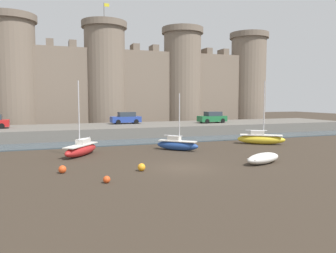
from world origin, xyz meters
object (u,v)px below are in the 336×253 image
(sailboat_midflat_left, at_px, (261,138))
(mooring_buoy_near_channel, at_px, (107,179))
(car_quay_centre_west, at_px, (126,118))
(rowboat_near_channel_left, at_px, (263,158))
(mooring_buoy_near_shore, at_px, (142,167))
(mooring_buoy_mid_mud, at_px, (62,169))
(car_quay_centre_east, at_px, (212,117))
(sailboat_midflat_right, at_px, (177,144))
(sailboat_midflat_centre, at_px, (81,149))

(sailboat_midflat_left, height_order, mooring_buoy_near_channel, sailboat_midflat_left)
(sailboat_midflat_left, xyz_separation_m, car_quay_centre_west, (-11.11, 15.47, 1.54))
(rowboat_near_channel_left, relative_size, mooring_buoy_near_shore, 7.28)
(mooring_buoy_mid_mud, bearing_deg, rowboat_near_channel_left, -7.03)
(sailboat_midflat_left, xyz_separation_m, mooring_buoy_mid_mud, (-20.36, -7.15, -0.35))
(rowboat_near_channel_left, height_order, mooring_buoy_near_channel, rowboat_near_channel_left)
(car_quay_centre_east, bearing_deg, mooring_buoy_mid_mud, -136.75)
(sailboat_midflat_right, bearing_deg, car_quay_centre_west, 94.29)
(mooring_buoy_near_channel, height_order, car_quay_centre_east, car_quay_centre_east)
(mooring_buoy_near_channel, height_order, car_quay_centre_west, car_quay_centre_west)
(rowboat_near_channel_left, relative_size, car_quay_centre_east, 0.90)
(sailboat_midflat_centre, relative_size, car_quay_centre_west, 1.51)
(sailboat_midflat_right, height_order, mooring_buoy_near_shore, sailboat_midflat_right)
(rowboat_near_channel_left, bearing_deg, mooring_buoy_mid_mud, 172.97)
(rowboat_near_channel_left, distance_m, mooring_buoy_near_channel, 12.03)
(mooring_buoy_near_shore, bearing_deg, mooring_buoy_near_channel, -138.95)
(sailboat_midflat_left, xyz_separation_m, mooring_buoy_near_channel, (-18.07, -10.63, -0.40))
(sailboat_midflat_right, distance_m, mooring_buoy_near_shore, 9.24)
(sailboat_midflat_right, distance_m, rowboat_near_channel_left, 8.89)
(mooring_buoy_mid_mud, distance_m, car_quay_centre_east, 29.30)
(mooring_buoy_near_shore, distance_m, car_quay_centre_east, 26.77)
(mooring_buoy_near_channel, xyz_separation_m, car_quay_centre_west, (6.95, 26.10, 1.94))
(mooring_buoy_near_shore, bearing_deg, mooring_buoy_mid_mud, 167.38)
(car_quay_centre_west, bearing_deg, mooring_buoy_mid_mud, -112.23)
(sailboat_midflat_centre, height_order, car_quay_centre_east, sailboat_midflat_centre)
(sailboat_midflat_right, distance_m, car_quay_centre_west, 16.43)
(mooring_buoy_mid_mud, relative_size, car_quay_centre_west, 0.12)
(sailboat_midflat_left, bearing_deg, mooring_buoy_mid_mud, -160.64)
(sailboat_midflat_right, distance_m, car_quay_centre_east, 17.55)
(mooring_buoy_near_channel, bearing_deg, sailboat_midflat_right, 50.13)
(sailboat_midflat_left, relative_size, mooring_buoy_near_shore, 12.91)
(car_quay_centre_east, bearing_deg, sailboat_midflat_left, -94.17)
(sailboat_midflat_left, bearing_deg, sailboat_midflat_right, -175.15)
(sailboat_midflat_right, relative_size, mooring_buoy_near_shore, 10.26)
(sailboat_midflat_right, relative_size, sailboat_midflat_centre, 0.84)
(mooring_buoy_mid_mud, height_order, car_quay_centre_east, car_quay_centre_east)
(sailboat_midflat_right, height_order, car_quay_centre_east, sailboat_midflat_right)
(sailboat_midflat_centre, bearing_deg, mooring_buoy_near_shore, -66.55)
(mooring_buoy_mid_mud, bearing_deg, car_quay_centre_east, 43.25)
(mooring_buoy_mid_mud, bearing_deg, sailboat_midflat_right, 31.09)
(sailboat_midflat_left, height_order, mooring_buoy_near_shore, sailboat_midflat_left)
(rowboat_near_channel_left, relative_size, mooring_buoy_near_channel, 9.00)
(sailboat_midflat_right, bearing_deg, sailboat_midflat_left, 4.85)
(car_quay_centre_west, relative_size, car_quay_centre_east, 1.00)
(sailboat_midflat_centre, xyz_separation_m, mooring_buoy_near_shore, (3.24, -7.47, -0.32))
(mooring_buoy_near_channel, bearing_deg, car_quay_centre_west, 75.08)
(sailboat_midflat_right, height_order, sailboat_midflat_left, sailboat_midflat_left)
(sailboat_midflat_right, xyz_separation_m, car_quay_centre_west, (-1.22, 16.31, 1.59))
(sailboat_midflat_centre, relative_size, rowboat_near_channel_left, 1.68)
(sailboat_midflat_right, height_order, car_quay_centre_west, sailboat_midflat_right)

